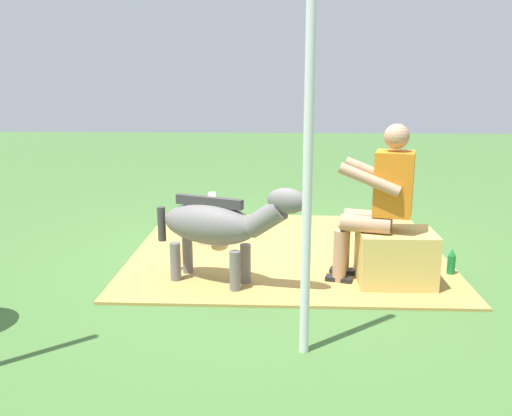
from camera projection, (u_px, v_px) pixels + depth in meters
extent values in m
plane|color=#426B33|center=(268.00, 260.00, 5.19)|extent=(24.00, 24.00, 0.00)
cube|color=#AD8C47|center=(288.00, 251.00, 5.44)|extent=(3.01, 2.74, 0.02)
cube|color=tan|center=(395.00, 258.00, 4.53)|extent=(0.62, 0.47, 0.47)
cylinder|color=tan|center=(365.00, 224.00, 4.42)|extent=(0.42, 0.24, 0.14)
cylinder|color=tan|center=(340.00, 257.00, 4.55)|extent=(0.11, 0.11, 0.47)
cube|color=black|center=(339.00, 280.00, 4.60)|extent=(0.24, 0.15, 0.06)
cylinder|color=tan|center=(368.00, 218.00, 4.61)|extent=(0.42, 0.24, 0.14)
cylinder|color=tan|center=(343.00, 250.00, 4.74)|extent=(0.11, 0.11, 0.47)
cube|color=black|center=(342.00, 272.00, 4.79)|extent=(0.24, 0.15, 0.06)
cube|color=orange|center=(394.00, 184.00, 4.38)|extent=(0.36, 0.35, 0.52)
cylinder|color=tan|center=(369.00, 180.00, 4.27)|extent=(0.51, 0.22, 0.26)
cylinder|color=tan|center=(374.00, 173.00, 4.57)|extent=(0.51, 0.22, 0.26)
sphere|color=tan|center=(397.00, 136.00, 4.29)|extent=(0.20, 0.20, 0.20)
ellipsoid|color=slate|center=(209.00, 224.00, 4.49)|extent=(0.90, 0.60, 0.34)
cylinder|color=slate|center=(245.00, 264.00, 4.55)|extent=(0.09, 0.09, 0.35)
cylinder|color=slate|center=(235.00, 272.00, 4.37)|extent=(0.09, 0.09, 0.35)
cylinder|color=slate|center=(188.00, 256.00, 4.77)|extent=(0.09, 0.09, 0.35)
cylinder|color=slate|center=(175.00, 263.00, 4.59)|extent=(0.09, 0.09, 0.35)
cylinder|color=slate|center=(265.00, 219.00, 4.27)|extent=(0.41, 0.30, 0.33)
ellipsoid|color=slate|center=(287.00, 201.00, 4.16)|extent=(0.36, 0.27, 0.20)
cube|color=#3A3838|center=(209.00, 202.00, 4.44)|extent=(0.58, 0.27, 0.08)
cylinder|color=#3A3838|center=(162.00, 224.00, 4.68)|extent=(0.07, 0.07, 0.30)
ellipsoid|color=beige|center=(212.00, 215.00, 6.15)|extent=(0.48, 0.91, 0.36)
cube|color=beige|center=(211.00, 240.00, 5.66)|extent=(0.26, 0.30, 0.10)
cylinder|color=beige|center=(211.00, 223.00, 5.59)|extent=(0.21, 0.30, 0.30)
ellipsoid|color=beige|center=(210.00, 220.00, 5.40)|extent=(0.19, 0.31, 0.20)
cube|color=#F2EDC5|center=(212.00, 199.00, 6.03)|extent=(0.12, 0.45, 0.08)
cylinder|color=#197233|center=(451.00, 266.00, 4.76)|extent=(0.07, 0.07, 0.19)
cone|color=#197233|center=(452.00, 252.00, 4.73)|extent=(0.06, 0.06, 0.06)
cylinder|color=silver|center=(308.00, 177.00, 3.21)|extent=(0.06, 0.06, 2.26)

